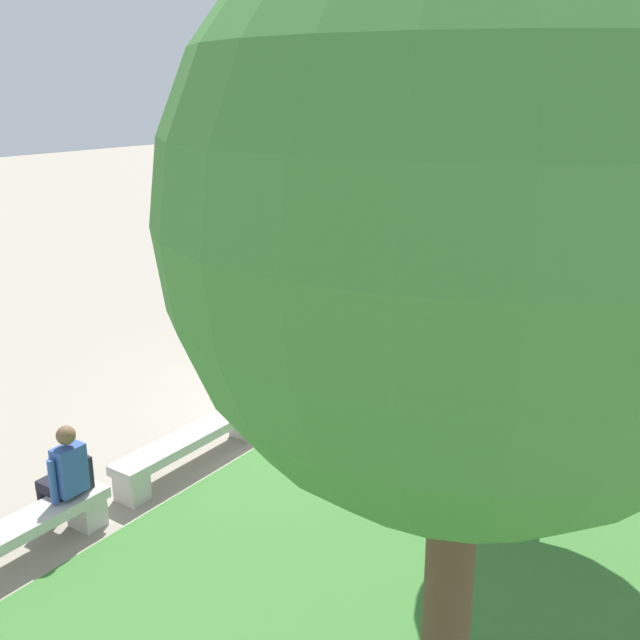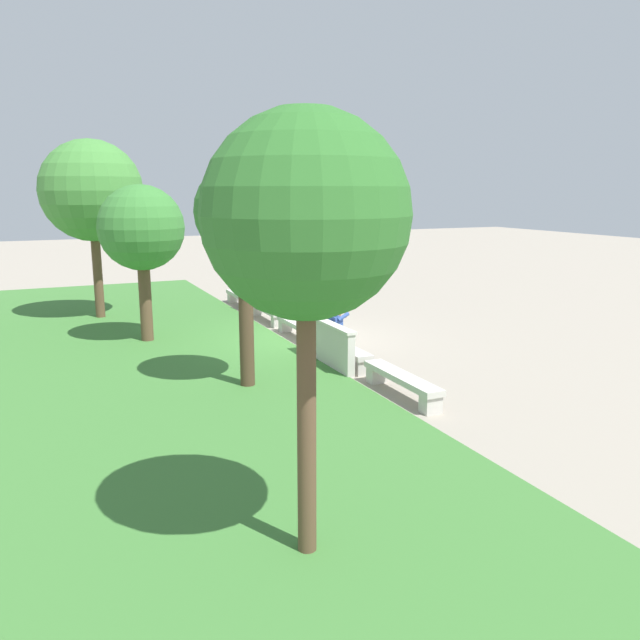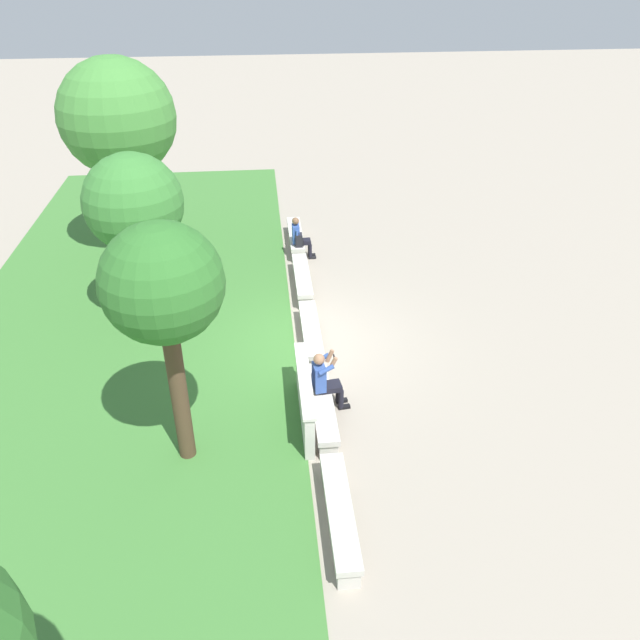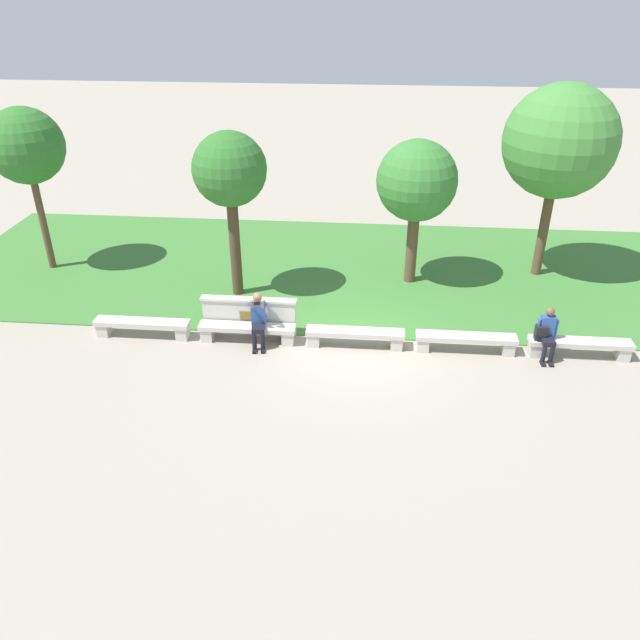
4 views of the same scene
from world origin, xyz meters
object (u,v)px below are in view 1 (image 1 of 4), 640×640
(person_photographer, at_px, (386,313))
(bench_near, at_px, (398,333))
(bench_main, at_px, (459,300))
(backpack, at_px, (76,475))
(tree_behind_wall, at_px, (543,253))
(bench_far, at_px, (193,443))
(bench_end, at_px, (2,545))
(bench_mid, at_px, (314,378))
(tree_left_background, at_px, (570,157))
(tree_right_background, at_px, (471,220))
(person_distant, at_px, (64,475))

(person_photographer, bearing_deg, bench_near, 165.71)
(bench_main, bearing_deg, backpack, -0.25)
(bench_main, distance_m, tree_behind_wall, 8.15)
(bench_far, bearing_deg, bench_end, 0.00)
(backpack, height_order, tree_behind_wall, tree_behind_wall)
(bench_mid, bearing_deg, person_photographer, -178.11)
(tree_behind_wall, relative_size, tree_left_background, 0.91)
(backpack, bearing_deg, tree_right_background, 78.74)
(bench_far, distance_m, tree_behind_wall, 4.78)
(tree_behind_wall, xyz_separation_m, tree_right_background, (3.81, 0.84, 0.95))
(bench_far, bearing_deg, backpack, -1.45)
(bench_near, relative_size, backpack, 5.52)
(bench_far, bearing_deg, bench_main, 180.00)
(bench_mid, bearing_deg, bench_far, 0.00)
(bench_main, distance_m, tree_left_background, 4.47)
(bench_main, relative_size, person_photographer, 1.79)
(person_photographer, xyz_separation_m, tree_right_background, (7.58, 4.70, 3.19))
(person_photographer, bearing_deg, person_distant, 0.09)
(bench_near, relative_size, bench_mid, 1.00)
(bench_mid, relative_size, person_photographer, 1.79)
(bench_main, xyz_separation_m, bench_end, (10.53, 0.00, 0.00))
(bench_mid, bearing_deg, bench_near, 180.00)
(person_photographer, distance_m, person_distant, 6.79)
(bench_main, bearing_deg, tree_left_background, 53.61)
(person_photographer, bearing_deg, bench_end, 0.58)
(bench_far, xyz_separation_m, tree_behind_wall, (-1.19, 3.78, 2.66))
(bench_far, relative_size, person_distant, 1.88)
(person_photographer, bearing_deg, tree_left_background, 112.14)
(backpack, height_order, tree_left_background, tree_left_background)
(bench_far, bearing_deg, tree_behind_wall, 107.44)
(person_photographer, distance_m, tree_right_background, 9.48)
(bench_end, relative_size, tree_behind_wall, 0.57)
(bench_end, height_order, tree_right_background, tree_right_background)
(bench_mid, xyz_separation_m, bench_far, (2.63, 0.00, 0.00))
(bench_mid, height_order, bench_end, same)
(bench_near, height_order, bench_mid, same)
(bench_end, height_order, person_distant, person_distant)
(bench_near, bearing_deg, tree_behind_wall, 42.85)
(tree_left_background, bearing_deg, bench_mid, -36.78)
(bench_end, height_order, tree_behind_wall, tree_behind_wall)
(bench_main, xyz_separation_m, tree_left_background, (1.87, 2.54, 3.17))
(bench_main, distance_m, person_distant, 9.73)
(bench_far, bearing_deg, tree_right_background, 60.50)
(bench_main, bearing_deg, person_photographer, -1.50)
(tree_left_background, bearing_deg, bench_near, -73.28)
(bench_end, relative_size, person_distant, 1.88)
(bench_main, relative_size, person_distant, 1.88)
(person_distant, distance_m, tree_right_background, 5.77)
(bench_end, distance_m, tree_behind_wall, 6.00)
(bench_near, bearing_deg, bench_mid, 0.00)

